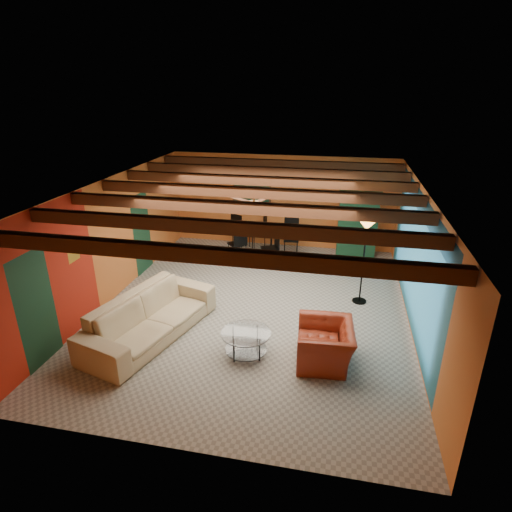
% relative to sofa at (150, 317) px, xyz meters
% --- Properties ---
extents(room, '(6.52, 8.01, 2.71)m').
position_rel_sofa_xyz_m(room, '(1.73, 1.59, 1.94)').
color(room, gray).
rests_on(room, ground).
extents(sofa, '(1.88, 3.10, 0.85)m').
position_rel_sofa_xyz_m(sofa, '(0.00, 0.00, 0.00)').
color(sofa, tan).
rests_on(sofa, ground).
extents(armchair, '(1.04, 1.17, 0.71)m').
position_rel_sofa_xyz_m(armchair, '(3.34, -0.15, -0.07)').
color(armchair, maroon).
rests_on(armchair, ground).
extents(coffee_table, '(1.11, 1.11, 0.46)m').
position_rel_sofa_xyz_m(coffee_table, '(1.94, -0.22, -0.19)').
color(coffee_table, silver).
rests_on(coffee_table, ground).
extents(dining_table, '(2.32, 2.32, 1.08)m').
position_rel_sofa_xyz_m(dining_table, '(1.31, 4.62, 0.12)').
color(dining_table, silver).
rests_on(dining_table, ground).
extents(armoire, '(1.09, 0.63, 1.82)m').
position_rel_sofa_xyz_m(armoire, '(3.93, 5.18, 0.49)').
color(armoire, maroon).
rests_on(armoire, ground).
extents(floor_lamp, '(0.47, 0.47, 1.95)m').
position_rel_sofa_xyz_m(floor_lamp, '(4.00, 2.24, 0.55)').
color(floor_lamp, black).
rests_on(floor_lamp, ground).
extents(ceiling_fan, '(1.50, 1.50, 0.44)m').
position_rel_sofa_xyz_m(ceiling_fan, '(1.73, 1.48, 1.94)').
color(ceiling_fan, '#472614').
rests_on(ceiling_fan, ceiling).
extents(painting, '(1.05, 0.03, 0.65)m').
position_rel_sofa_xyz_m(painting, '(0.83, 5.44, 1.23)').
color(painting, black).
rests_on(painting, wall_back).
extents(potted_plant, '(0.52, 0.49, 0.46)m').
position_rel_sofa_xyz_m(potted_plant, '(3.93, 5.18, 1.63)').
color(potted_plant, '#26661E').
rests_on(potted_plant, armoire).
extents(vase, '(0.21, 0.21, 0.20)m').
position_rel_sofa_xyz_m(vase, '(1.31, 4.62, 0.76)').
color(vase, orange).
rests_on(vase, dining_table).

